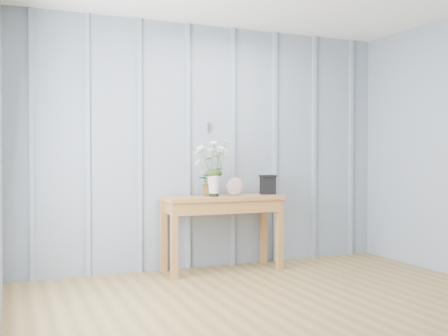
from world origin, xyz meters
name	(u,v)px	position (x,y,z in m)	size (l,w,h in m)	color
ground	(334,332)	(0.00, 0.00, 0.00)	(4.50, 4.50, 0.00)	olive
room_shell	(269,51)	(0.00, 0.92, 1.99)	(4.00, 4.50, 2.50)	#8895A7
sideboard	(222,207)	(0.03, 1.99, 0.64)	(1.20, 0.45, 0.75)	#A06934
daisy_vase	(214,159)	(-0.08, 1.95, 1.12)	(0.42, 0.32, 0.59)	black
spider_plant	(210,182)	(-0.06, 2.09, 0.89)	(0.25, 0.22, 0.28)	#1E3814
felt_disc_vessel	(235,187)	(0.15, 1.96, 0.84)	(0.18, 0.05, 0.18)	#7C4557
carved_box	(268,184)	(0.55, 2.02, 0.85)	(0.18, 0.15, 0.20)	black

